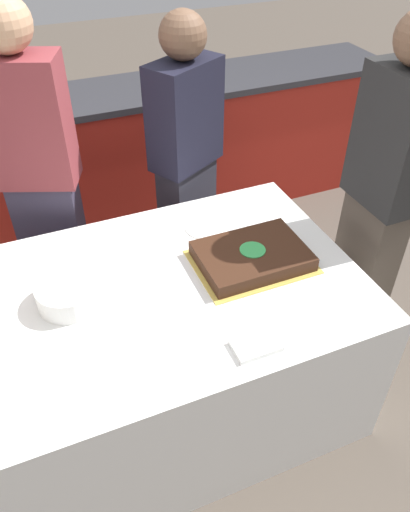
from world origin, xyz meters
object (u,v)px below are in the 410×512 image
object	(u,v)px
cake	(252,256)
person_cutting_cake	(186,165)
person_seated_right	(380,204)
plate_stack	(69,294)
person_standing_back	(40,181)

from	to	relation	value
cake	person_cutting_cake	distance (m)	0.75
cake	person_cutting_cake	xyz separation A→B (m)	(-0.00, 0.75, 0.04)
cake	person_cutting_cake	size ratio (longest dim) A/B	0.31
person_cutting_cake	person_seated_right	bearing A→B (deg)	100.07
plate_stack	person_standing_back	xyz separation A→B (m)	(0.02, 0.70, 0.10)
person_seated_right	person_standing_back	bearing A→B (deg)	-119.36
person_cutting_cake	person_seated_right	size ratio (longest dim) A/B	0.93
person_cutting_cake	plate_stack	bearing A→B (deg)	14.15
cake	plate_stack	bearing A→B (deg)	176.02
person_seated_right	person_standing_back	distance (m)	1.53
person_seated_right	cake	bearing A→B (deg)	-90.16
plate_stack	person_seated_right	xyz separation A→B (m)	(1.35, -0.05, 0.09)
person_cutting_cake	person_standing_back	size ratio (longest dim) A/B	0.93
person_standing_back	cake	bearing A→B (deg)	155.64
plate_stack	person_cutting_cake	size ratio (longest dim) A/B	0.15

